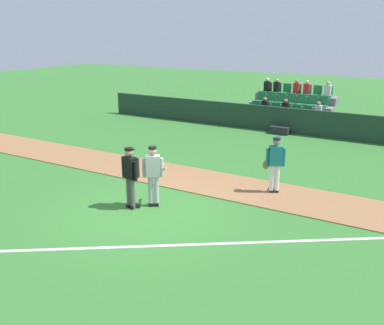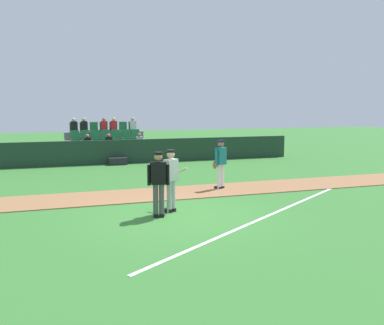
{
  "view_description": "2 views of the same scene",
  "coord_description": "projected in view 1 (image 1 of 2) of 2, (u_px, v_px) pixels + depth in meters",
  "views": [
    {
      "loc": [
        6.59,
        -8.8,
        4.79
      ],
      "look_at": [
        0.72,
        1.37,
        1.14
      ],
      "focal_mm": 39.77,
      "sensor_mm": 36.0,
      "label": 1
    },
    {
      "loc": [
        -3.29,
        -11.14,
        2.98
      ],
      "look_at": [
        1.19,
        1.92,
        1.17
      ],
      "focal_mm": 40.8,
      "sensor_mm": 36.0,
      "label": 2
    }
  ],
  "objects": [
    {
      "name": "equipment_bag",
      "position": [
        279.0,
        130.0,
        20.51
      ],
      "size": [
        0.9,
        0.36,
        0.36
      ],
      "primitive_type": "cube",
      "color": "#232328",
      "rests_on": "ground"
    },
    {
      "name": "dugout_fence",
      "position": [
        278.0,
        119.0,
        20.87
      ],
      "size": [
        20.0,
        0.16,
        1.23
      ],
      "primitive_type": "cube",
      "color": "#1E3828",
      "rests_on": "ground"
    },
    {
      "name": "infield_dirt_path",
      "position": [
        196.0,
        180.0,
        14.22
      ],
      "size": [
        28.0,
        2.2,
        0.03
      ],
      "primitive_type": "cube",
      "color": "#936642",
      "rests_on": "ground"
    },
    {
      "name": "umpire_home_plate",
      "position": [
        130.0,
        174.0,
        11.72
      ],
      "size": [
        0.58,
        0.37,
        1.76
      ],
      "color": "#4C4C4C",
      "rests_on": "ground"
    },
    {
      "name": "ground_plane",
      "position": [
        145.0,
        210.0,
        11.84
      ],
      "size": [
        80.0,
        80.0,
        0.0
      ],
      "primitive_type": "plane",
      "color": "#33702D"
    },
    {
      "name": "runner_teal_jersey",
      "position": [
        275.0,
        163.0,
        12.83
      ],
      "size": [
        0.64,
        0.43,
        1.76
      ],
      "color": "white",
      "rests_on": "ground"
    },
    {
      "name": "stadium_bleachers",
      "position": [
        290.0,
        113.0,
        22.42
      ],
      "size": [
        4.45,
        2.95,
        2.3
      ],
      "color": "slate",
      "rests_on": "ground"
    },
    {
      "name": "foul_line_chalk",
      "position": [
        236.0,
        243.0,
        10.0
      ],
      "size": [
        9.99,
        6.81,
        0.01
      ],
      "primitive_type": "cube",
      "rotation": [
        0.0,
        0.0,
        0.6
      ],
      "color": "white",
      "rests_on": "ground"
    },
    {
      "name": "batter_grey_jersey",
      "position": [
        153.0,
        174.0,
        11.86
      ],
      "size": [
        0.74,
        0.7,
        1.76
      ],
      "color": "#B2B2B2",
      "rests_on": "ground"
    }
  ]
}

